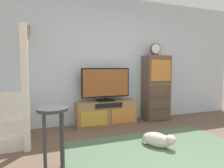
{
  "coord_description": "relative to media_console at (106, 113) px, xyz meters",
  "views": [
    {
      "loc": [
        -1.49,
        -1.48,
        1.19
      ],
      "look_at": [
        -0.31,
        1.8,
        0.89
      ],
      "focal_mm": 30.22,
      "sensor_mm": 36.0,
      "label": 1
    }
  ],
  "objects": [
    {
      "name": "media_console",
      "position": [
        0.0,
        0.0,
        0.0
      ],
      "size": [
        1.24,
        0.38,
        0.5
      ],
      "color": "#997047",
      "rests_on": "ground_plane"
    },
    {
      "name": "area_rug",
      "position": [
        0.3,
        -1.59,
        -0.24
      ],
      "size": [
        2.6,
        1.8,
        0.01
      ],
      "primitive_type": "cube",
      "color": "#4C664C",
      "rests_on": "ground_plane"
    },
    {
      "name": "side_cabinet",
      "position": [
        1.2,
        0.01,
        0.48
      ],
      "size": [
        0.58,
        0.38,
        1.46
      ],
      "color": "brown",
      "rests_on": "ground_plane"
    },
    {
      "name": "dog",
      "position": [
        0.38,
        -1.34,
        -0.13
      ],
      "size": [
        0.42,
        0.48,
        0.23
      ],
      "color": "beige",
      "rests_on": "ground_plane"
    },
    {
      "name": "bar_stool_near",
      "position": [
        -1.12,
        -1.51,
        0.3
      ],
      "size": [
        0.34,
        0.34,
        0.75
      ],
      "color": "#333338",
      "rests_on": "ground_plane"
    },
    {
      "name": "television",
      "position": [
        0.0,
        0.02,
        0.61
      ],
      "size": [
        1.02,
        0.22,
        0.68
      ],
      "color": "black",
      "rests_on": "media_console"
    },
    {
      "name": "back_wall",
      "position": [
        0.3,
        0.27,
        1.1
      ],
      "size": [
        6.4,
        0.12,
        2.7
      ],
      "primitive_type": "cube",
      "color": "silver",
      "rests_on": "ground_plane"
    },
    {
      "name": "staircase",
      "position": [
        -1.94,
        0.01,
        0.12
      ],
      "size": [
        1.0,
        1.36,
        2.2
      ],
      "color": "silver",
      "rests_on": "ground_plane"
    },
    {
      "name": "desk_clock",
      "position": [
        1.15,
        -0.0,
        1.35
      ],
      "size": [
        0.25,
        0.08,
        0.27
      ],
      "color": "#4C3823",
      "rests_on": "side_cabinet"
    }
  ]
}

